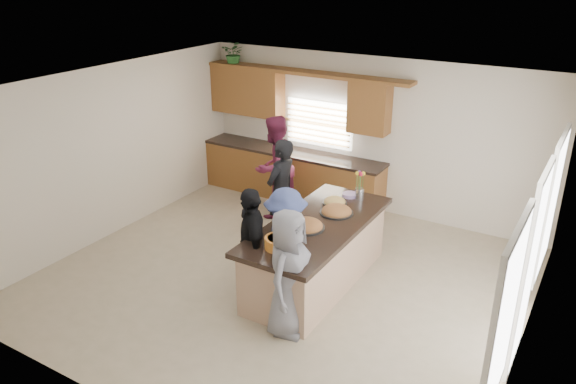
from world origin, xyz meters
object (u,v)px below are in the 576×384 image
Objects in this scene: woman_right_front at (288,273)px; island at (317,255)px; salad_bowl at (279,242)px; woman_right_back at (286,244)px; woman_left_front at (252,245)px; woman_left_back at (281,191)px; woman_left_mid at (275,167)px.

island is at bearing 3.62° from woman_right_front.
woman_right_front is (0.30, -0.28, -0.21)m from salad_bowl.
woman_right_back reaches higher than salad_bowl.
salad_bowl is 0.23× the size of woman_left_front.
island is 1.72× the size of woman_right_back.
island is at bearing 57.46° from woman_left_back.
salad_bowl is at bearing -94.88° from island.
salad_bowl is at bearing 39.53° from woman_right_front.
woman_left_mid reaches higher than woman_right_back.
woman_left_back is at bearing 156.50° from woman_left_front.
woman_left_mid is 1.17× the size of woman_right_back.
island is 1.65× the size of woman_right_front.
woman_left_mid is 1.13× the size of woman_right_front.
island is 0.62m from woman_right_back.
woman_right_front is at bearing -175.83° from woman_right_back.
island is at bearing -54.48° from woman_right_back.
woman_right_front is at bearing -79.13° from island.
woman_right_front reaches higher than woman_left_front.
woman_left_mid is at bearing 136.31° from island.
woman_left_mid is 3.44m from woman_right_front.
woman_left_front is (0.55, -1.65, -0.06)m from woman_left_back.
woman_left_back is 1.74m from woman_left_front.
woman_left_back reaches higher than woman_right_back.
woman_right_front reaches higher than woman_right_back.
woman_left_front is at bearing 23.99° from woman_left_back.
woman_left_mid is (-1.67, 2.54, -0.11)m from salad_bowl.
woman_right_back is 0.82m from woman_right_front.
woman_left_back is 2.44m from woman_right_front.
woman_left_mid reaches higher than island.
island is 1.67× the size of woman_left_front.
woman_right_back is (0.90, -1.35, -0.08)m from woman_left_back.
salad_bowl is 0.23× the size of woman_right_front.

